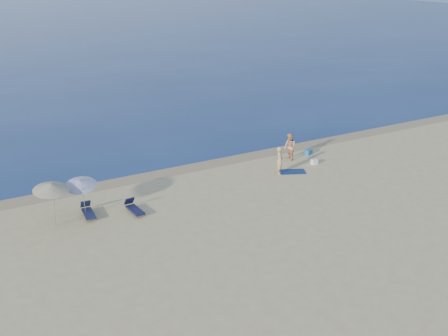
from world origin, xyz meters
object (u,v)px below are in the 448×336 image
object	(u,v)px
person_right	(290,147)
blue_cooler	(308,152)
umbrella_near	(80,183)
person_left	(280,160)

from	to	relation	value
person_right	blue_cooler	bearing A→B (deg)	100.95
person_right	blue_cooler	distance (m)	1.92
blue_cooler	umbrella_near	size ratio (longest dim) A/B	0.22
person_right	blue_cooler	xyz separation A→B (m)	(1.76, 0.25, -0.72)
person_left	person_right	size ratio (longest dim) A/B	0.97
person_left	blue_cooler	size ratio (longest dim) A/B	3.61
person_right	person_left	bearing A→B (deg)	-46.58
person_right	umbrella_near	xyz separation A→B (m)	(-14.16, -1.50, 0.91)
person_left	umbrella_near	size ratio (longest dim) A/B	0.79
blue_cooler	person_right	bearing A→B (deg)	170.28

